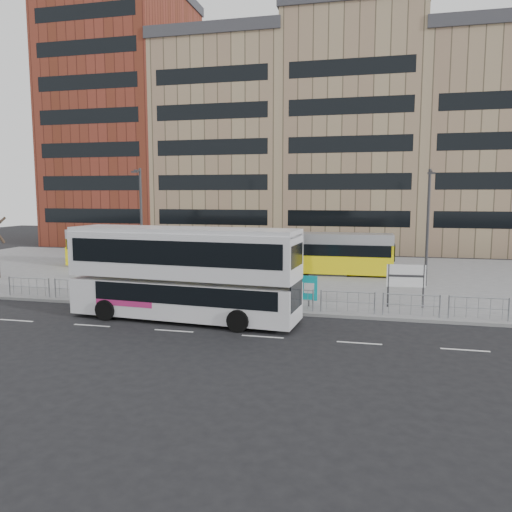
% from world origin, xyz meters
% --- Properties ---
extents(ground, '(120.00, 120.00, 0.00)m').
position_xyz_m(ground, '(0.00, 0.00, 0.00)').
color(ground, black).
rests_on(ground, ground).
extents(plaza, '(64.00, 24.00, 0.15)m').
position_xyz_m(plaza, '(0.00, 12.00, 0.07)').
color(plaza, slate).
rests_on(plaza, ground).
extents(kerb, '(64.00, 0.25, 0.17)m').
position_xyz_m(kerb, '(0.00, 0.05, 0.07)').
color(kerb, gray).
rests_on(kerb, ground).
extents(building_row, '(70.40, 18.40, 31.20)m').
position_xyz_m(building_row, '(1.55, 34.27, 12.91)').
color(building_row, maroon).
rests_on(building_row, ground).
extents(pedestrian_barrier, '(32.07, 0.07, 1.10)m').
position_xyz_m(pedestrian_barrier, '(2.00, 0.50, 0.98)').
color(pedestrian_barrier, '#95989D').
rests_on(pedestrian_barrier, plaza).
extents(road_markings, '(62.00, 0.12, 0.01)m').
position_xyz_m(road_markings, '(1.00, -4.00, 0.01)').
color(road_markings, white).
rests_on(road_markings, ground).
extents(double_decker_bus, '(11.18, 3.48, 4.40)m').
position_xyz_m(double_decker_bus, '(-2.28, -2.00, 2.38)').
color(double_decker_bus, silver).
rests_on(double_decker_bus, ground).
extents(tram, '(25.51, 2.63, 3.00)m').
position_xyz_m(tram, '(-4.84, 12.54, 1.66)').
color(tram, '#FFE80D').
rests_on(tram, plaza).
extents(station_sign, '(1.94, 0.18, 2.23)m').
position_xyz_m(station_sign, '(8.15, 2.43, 1.70)').
color(station_sign, '#2D2D30').
rests_on(station_sign, plaza).
extents(ad_panel, '(0.86, 0.12, 1.62)m').
position_xyz_m(ad_panel, '(3.27, 1.53, 1.10)').
color(ad_panel, '#2D2D30').
rests_on(ad_panel, plaza).
extents(pedestrian, '(0.64, 0.80, 1.92)m').
position_xyz_m(pedestrian, '(-9.34, 5.52, 1.11)').
color(pedestrian, black).
rests_on(pedestrian, plaza).
extents(traffic_light_west, '(0.18, 0.22, 3.10)m').
position_xyz_m(traffic_light_west, '(-1.83, 1.04, 2.12)').
color(traffic_light_west, '#2D2D30').
rests_on(traffic_light_west, plaza).
extents(lamp_post_west, '(0.45, 1.04, 7.67)m').
position_xyz_m(lamp_post_west, '(-9.89, 9.22, 4.36)').
color(lamp_post_west, '#2D2D30').
rests_on(lamp_post_west, plaza).
extents(lamp_post_east, '(0.45, 1.04, 7.39)m').
position_xyz_m(lamp_post_east, '(9.80, 9.03, 4.21)').
color(lamp_post_east, '#2D2D30').
rests_on(lamp_post_east, plaza).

